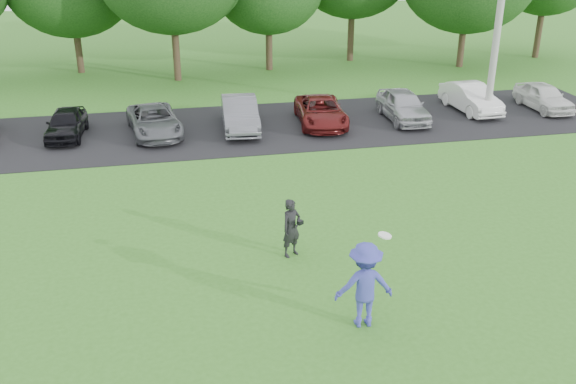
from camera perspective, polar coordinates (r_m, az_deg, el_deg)
ground at (r=14.06m, az=2.94°, el=-10.50°), size 100.00×100.00×0.00m
parking_lot at (r=25.67m, az=-4.33°, el=5.69°), size 32.00×6.50×0.03m
utility_pole at (r=27.14m, az=18.38°, el=15.47°), size 0.28×0.28×9.15m
frisbee_player at (r=13.24m, az=6.82°, el=-8.19°), size 1.25×0.77×2.15m
camera_bystander at (r=15.79m, az=0.31°, el=-3.22°), size 0.66×0.58×1.51m
parked_cars at (r=25.45m, az=-4.36°, el=6.92°), size 28.19×4.35×1.25m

